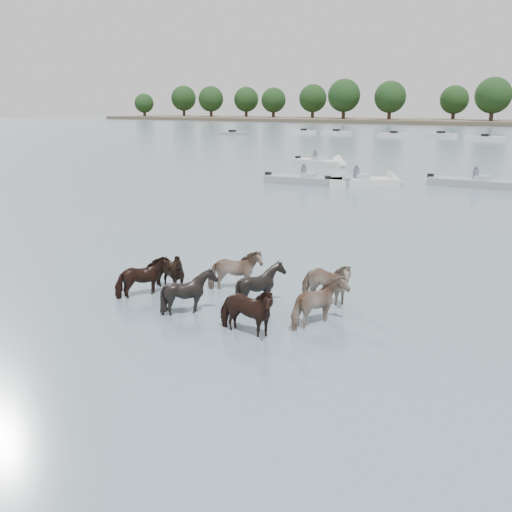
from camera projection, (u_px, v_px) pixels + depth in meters
The scene contains 8 objects.
ground at pixel (145, 305), 14.75m from camera, with size 400.00×400.00×0.00m, color #4C5E6D.
shoreline at pixel (329, 120), 172.90m from camera, with size 160.00×30.00×1.00m, color #4C4233.
pony_herd at pixel (236, 288), 14.52m from camera, with size 6.15×3.67×1.31m.
motorboat_a at pixel (373, 182), 36.29m from camera, with size 4.80×4.21×1.92m.
motorboat_b at pixel (321, 181), 36.80m from camera, with size 6.37×2.65×1.92m.
motorboat_c at pixel (496, 185), 35.16m from camera, with size 6.96×1.73×1.92m.
motorboat_f at pixel (326, 163), 47.88m from camera, with size 5.39×2.53×1.92m.
treeline at pixel (332, 98), 171.37m from camera, with size 145.77×20.21×12.04m.
Camera 1 is at (10.10, -10.03, 4.96)m, focal length 40.49 mm.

